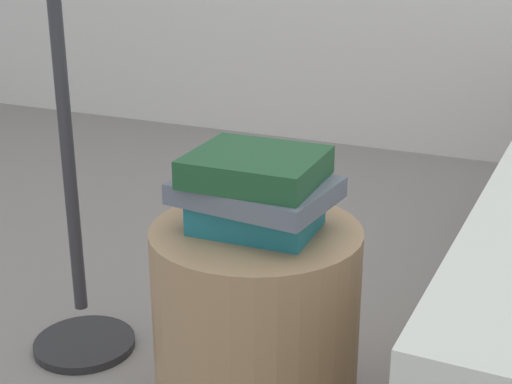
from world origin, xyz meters
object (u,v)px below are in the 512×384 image
book_teal (254,215)px  side_table (256,326)px  book_forest (253,168)px  book_slate (257,190)px

book_teal → side_table: bearing=61.2°
side_table → book_forest: (-0.00, -0.00, 0.33)m
side_table → book_slate: 0.29m
book_forest → book_slate: bearing=45.0°
side_table → book_slate: (0.00, 0.00, 0.29)m
side_table → book_teal: bearing=-117.4°
side_table → book_forest: size_ratio=1.79×
book_slate → book_forest: size_ratio=1.18×
book_teal → book_forest: book_forest is taller
side_table → book_teal: book_teal is taller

